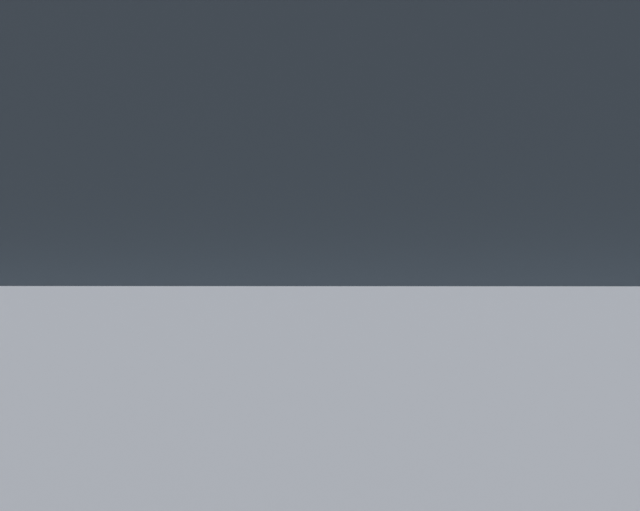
% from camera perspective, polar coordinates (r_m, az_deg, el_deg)
% --- Properties ---
extents(parking_meter, '(0.16, 0.17, 1.44)m').
position_cam_1_polar(parking_meter, '(4.30, 4.74, -1.22)').
color(parking_meter, slate).
rests_on(parking_meter, sidewalk_curb).
extents(pedestrian_at_meter, '(0.64, 0.39, 1.67)m').
position_cam_1_polar(pedestrian_at_meter, '(4.48, -2.41, -2.21)').
color(pedestrian_at_meter, slate).
rests_on(pedestrian_at_meter, sidewalk_curb).
extents(parked_hatchback_silver, '(4.00, 1.77, 1.81)m').
position_cam_1_polar(parked_hatchback_silver, '(2.73, 5.00, -6.20)').
color(parked_hatchback_silver, '#B7BABF').
rests_on(parked_hatchback_silver, ground).
extents(background_railing, '(24.06, 0.06, 1.08)m').
position_cam_1_polar(background_railing, '(6.93, 11.56, -3.31)').
color(background_railing, '#1E602D').
rests_on(background_railing, sidewalk_curb).
extents(backdrop_wall, '(32.00, 0.50, 3.02)m').
position_cam_1_polar(backdrop_wall, '(8.72, 12.70, 1.08)').
color(backdrop_wall, gray).
rests_on(backdrop_wall, ground).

